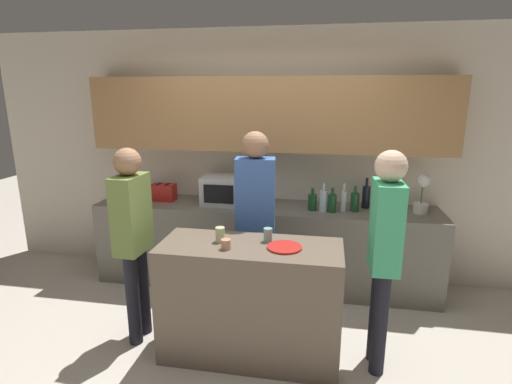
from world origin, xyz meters
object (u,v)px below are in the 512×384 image
Objects in this scene: plate_on_island at (284,247)px; person_right at (384,244)px; potted_plant at (422,194)px; bottle_3 at (344,201)px; microwave at (228,190)px; bottle_1 at (323,201)px; cup_0 at (268,235)px; cup_2 at (226,244)px; cup_1 at (220,235)px; bottle_4 at (355,202)px; person_left at (133,230)px; person_center at (255,211)px; bottle_0 at (312,202)px; bottle_5 at (366,196)px; toaster at (163,192)px; bottle_2 at (332,203)px.

person_right is at bearing 3.18° from plate_on_island.
bottle_3 is at bearing -173.82° from potted_plant.
microwave reaches higher than bottle_1.
bottle_3 is at bearing 60.63° from cup_0.
cup_1 is at bearing 120.52° from cup_2.
bottle_4 is at bearing -175.61° from potted_plant.
microwave is at bearing 101.41° from cup_1.
person_left is (-0.73, 0.02, -0.02)m from cup_1.
person_center is at bearing 70.37° from cup_1.
person_left is (-1.50, -1.08, -0.02)m from bottle_1.
person_left is 0.98× the size of person_right.
cup_2 is (0.08, -0.13, -0.02)m from cup_1.
cup_2 is (0.33, -1.36, -0.06)m from microwave.
cup_0 is (-0.40, -1.04, -0.01)m from bottle_1.
cup_0 is at bearing -105.51° from bottle_0.
potted_plant reaches higher than cup_2.
plate_on_island is at bearing -4.94° from cup_1.
bottle_5 is at bearing 126.74° from person_left.
plate_on_island is 1.24m from person_left.
bottle_0 is 1.98× the size of cup_1.
cup_2 is at bearing -52.14° from toaster.
toaster is at bearing -177.73° from bottle_5.
potted_plant is 0.24× the size of person_left.
potted_plant is at bearing 0.05° from microwave.
cup_1 is at bearing -132.45° from bottle_4.
plate_on_island is at bearing -117.12° from bottle_5.
person_right is (0.85, -0.07, 0.01)m from cup_0.
microwave is 1.77× the size of bottle_1.
person_right is at bearing 6.60° from cup_2.
cup_1 is (-1.72, -1.23, -0.09)m from potted_plant.
microwave reaches higher than cup_2.
bottle_0 is 0.88× the size of plate_on_island.
microwave is 0.30× the size of person_center.
cup_2 is at bearing -143.87° from cup_0.
potted_plant is 1.53× the size of bottle_4.
person_center is at bearing 80.98° from cup_2.
person_center is at bearing -143.30° from bottle_4.
potted_plant is 1.76m from plate_on_island.
bottle_5 is at bearing 2.27° from toaster.
person_center reaches higher than bottle_5.
bottle_5 is 1.23× the size of plate_on_island.
microwave is 1.63× the size of bottle_5.
bottle_1 is at bearing -15.11° from bottle_0.
microwave reaches higher than bottle_0.
person_right is (0.36, -1.11, 0.02)m from bottle_2.
person_left reaches higher than bottle_0.
person_center is (-0.67, -0.60, 0.06)m from bottle_2.
bottle_0 reaches higher than cup_1.
microwave is 0.31× the size of person_right.
cup_0 reaches higher than cup_2.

